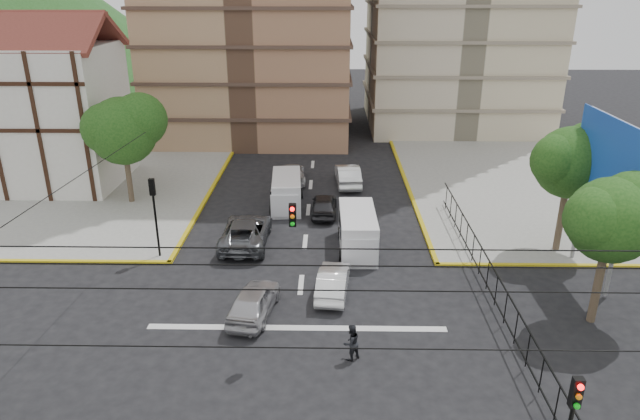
{
  "coord_description": "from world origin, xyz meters",
  "views": [
    {
      "loc": [
        1.37,
        -19.81,
        13.97
      ],
      "look_at": [
        0.95,
        5.0,
        4.0
      ],
      "focal_mm": 32.0,
      "sensor_mm": 36.0,
      "label": 1
    }
  ],
  "objects_px": {
    "traffic_light_nw": "(154,205)",
    "van_left_lane": "(286,193)",
    "van_right_lane": "(358,234)",
    "car_silver_front_left": "(254,301)",
    "pedestrian_crosswalk": "(351,342)",
    "car_white_front_right": "(333,281)"
  },
  "relations": [
    {
      "from": "traffic_light_nw",
      "to": "van_right_lane",
      "type": "distance_m",
      "value": 11.0
    },
    {
      "from": "pedestrian_crosswalk",
      "to": "van_left_lane",
      "type": "bearing_deg",
      "value": -114.33
    },
    {
      "from": "car_silver_front_left",
      "to": "car_white_front_right",
      "type": "distance_m",
      "value": 4.07
    },
    {
      "from": "traffic_light_nw",
      "to": "van_left_lane",
      "type": "distance_m",
      "value": 10.08
    },
    {
      "from": "van_right_lane",
      "to": "car_silver_front_left",
      "type": "bearing_deg",
      "value": -127.73
    },
    {
      "from": "traffic_light_nw",
      "to": "pedestrian_crosswalk",
      "type": "xyz_separation_m",
      "value": [
        10.07,
        -8.73,
        -2.34
      ]
    },
    {
      "from": "traffic_light_nw",
      "to": "van_left_lane",
      "type": "relative_size",
      "value": 0.92
    },
    {
      "from": "car_white_front_right",
      "to": "pedestrian_crosswalk",
      "type": "bearing_deg",
      "value": 103.4
    },
    {
      "from": "car_silver_front_left",
      "to": "pedestrian_crosswalk",
      "type": "distance_m",
      "value": 5.29
    },
    {
      "from": "van_left_lane",
      "to": "pedestrian_crosswalk",
      "type": "bearing_deg",
      "value": -80.83
    },
    {
      "from": "car_silver_front_left",
      "to": "car_white_front_right",
      "type": "height_order",
      "value": "car_silver_front_left"
    },
    {
      "from": "van_right_lane",
      "to": "car_silver_front_left",
      "type": "xyz_separation_m",
      "value": [
        -4.93,
        -6.59,
        -0.37
      ]
    },
    {
      "from": "traffic_light_nw",
      "to": "van_right_lane",
      "type": "xyz_separation_m",
      "value": [
        10.76,
        1.02,
        -2.04
      ]
    },
    {
      "from": "van_left_lane",
      "to": "car_silver_front_left",
      "type": "xyz_separation_m",
      "value": [
        -0.52,
        -13.12,
        -0.31
      ]
    },
    {
      "from": "car_white_front_right",
      "to": "van_right_lane",
      "type": "bearing_deg",
      "value": -100.87
    },
    {
      "from": "van_right_lane",
      "to": "pedestrian_crosswalk",
      "type": "height_order",
      "value": "van_right_lane"
    },
    {
      "from": "traffic_light_nw",
      "to": "van_left_lane",
      "type": "height_order",
      "value": "traffic_light_nw"
    },
    {
      "from": "car_white_front_right",
      "to": "pedestrian_crosswalk",
      "type": "xyz_separation_m",
      "value": [
        0.69,
        -5.15,
        0.13
      ]
    },
    {
      "from": "traffic_light_nw",
      "to": "car_white_front_right",
      "type": "distance_m",
      "value": 10.34
    },
    {
      "from": "car_white_front_right",
      "to": "pedestrian_crosswalk",
      "type": "distance_m",
      "value": 5.2
    },
    {
      "from": "traffic_light_nw",
      "to": "car_silver_front_left",
      "type": "bearing_deg",
      "value": -43.69
    },
    {
      "from": "van_left_lane",
      "to": "car_silver_front_left",
      "type": "height_order",
      "value": "van_left_lane"
    }
  ]
}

